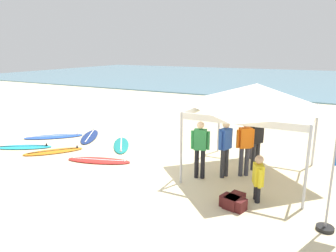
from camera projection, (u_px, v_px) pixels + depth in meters
name	position (u px, v px, depth m)	size (l,w,h in m)	color
ground_plane	(162.00, 167.00, 10.09)	(80.00, 80.00, 0.00)	beige
sea	(292.00, 79.00, 38.91)	(80.00, 36.00, 0.10)	#568499
canopy_tent	(256.00, 96.00, 9.02)	(3.33, 3.33, 2.75)	#B7B7BC
surfboard_teal	(121.00, 145.00, 12.31)	(1.72, 2.10, 0.19)	#19847F
surfboard_red	(99.00, 160.00, 10.61)	(2.27, 1.24, 0.19)	red
surfboard_blue	(54.00, 136.00, 13.50)	(2.24, 2.08, 0.19)	blue
surfboard_orange	(54.00, 151.00, 11.55)	(1.76, 1.96, 0.19)	orange
surfboard_navy	(90.00, 136.00, 13.50)	(1.67, 2.25, 0.19)	navy
surfboard_cyan	(24.00, 147.00, 12.07)	(2.12, 1.59, 0.19)	#23B2CC
person_orange	(245.00, 144.00, 9.21)	(0.45, 0.39, 1.71)	#383842
person_grey	(252.00, 130.00, 10.74)	(0.39, 0.46, 1.71)	#383842
person_black	(256.00, 139.00, 9.69)	(0.39, 0.47, 1.71)	#2D2D33
person_green	(200.00, 146.00, 9.04)	(0.53, 0.31, 1.71)	black
person_blue	(225.00, 145.00, 9.12)	(0.33, 0.52, 1.71)	#2D2D33
person_yellow	(258.00, 176.00, 7.72)	(0.34, 0.51, 1.20)	black
gear_bag_near_tent	(234.00, 201.00, 7.57)	(0.60, 0.32, 0.28)	#4C1919
gear_bag_by_pole	(233.00, 203.00, 7.48)	(0.60, 0.32, 0.28)	#4C1919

